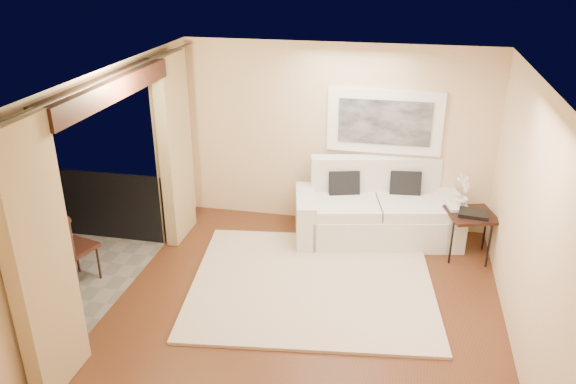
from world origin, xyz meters
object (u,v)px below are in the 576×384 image
(balcony_chair_far, at_px, (65,243))
(orchid, at_px, (463,191))
(side_table, at_px, (471,217))
(ice_bucket, at_px, (24,217))
(bistro_table, at_px, (36,234))
(sofa, at_px, (376,211))

(balcony_chair_far, bearing_deg, orchid, -143.24)
(side_table, distance_m, ice_bucket, 5.71)
(side_table, bearing_deg, balcony_chair_far, -159.88)
(side_table, xyz_separation_m, bistro_table, (-5.28, -1.73, 0.07))
(side_table, bearing_deg, bistro_table, -161.88)
(orchid, bearing_deg, balcony_chair_far, -157.65)
(orchid, distance_m, bistro_table, 5.50)
(orchid, bearing_deg, ice_bucket, -161.10)
(sofa, bearing_deg, ice_bucket, -166.39)
(ice_bucket, bearing_deg, side_table, 16.92)
(sofa, height_order, ice_bucket, sofa)
(orchid, height_order, bistro_table, orchid)
(orchid, distance_m, balcony_chair_far, 5.12)
(side_table, height_order, ice_bucket, ice_bucket)
(sofa, relative_size, bistro_table, 3.34)
(balcony_chair_far, relative_size, ice_bucket, 5.23)
(sofa, relative_size, ice_bucket, 12.33)
(bistro_table, bearing_deg, side_table, 18.12)
(sofa, distance_m, side_table, 1.33)
(sofa, bearing_deg, bistro_table, -164.65)
(bistro_table, xyz_separation_m, ice_bucket, (-0.17, 0.07, 0.18))
(ice_bucket, bearing_deg, bistro_table, -21.31)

